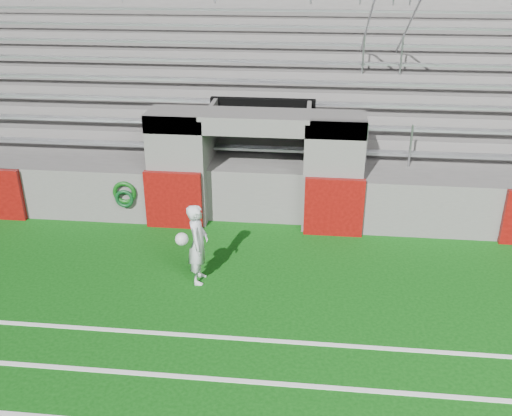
# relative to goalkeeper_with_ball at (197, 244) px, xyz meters

# --- Properties ---
(ground) EXTENTS (90.00, 90.00, 0.00)m
(ground) POSITION_rel_goalkeeper_with_ball_xyz_m (0.79, -0.71, -0.81)
(ground) COLOR #0B430C
(ground) RESTS_ON ground
(stadium_structure) EXTENTS (26.00, 8.48, 5.42)m
(stadium_structure) POSITION_rel_goalkeeper_with_ball_xyz_m (0.79, 7.26, 0.68)
(stadium_structure) COLOR #575552
(stadium_structure) RESTS_ON ground
(goalkeeper_with_ball) EXTENTS (0.56, 0.71, 1.60)m
(goalkeeper_with_ball) POSITION_rel_goalkeeper_with_ball_xyz_m (0.00, 0.00, 0.00)
(goalkeeper_with_ball) COLOR silver
(goalkeeper_with_ball) RESTS_ON ground
(hose_coil) EXTENTS (0.55, 0.14, 0.62)m
(hose_coil) POSITION_rel_goalkeeper_with_ball_xyz_m (-2.14, 2.22, -0.05)
(hose_coil) COLOR #0D450F
(hose_coil) RESTS_ON ground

